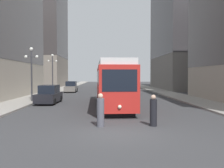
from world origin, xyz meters
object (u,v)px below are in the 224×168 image
Objects in this scene: streetcar at (112,83)px; parked_car_left_mid at (71,87)px; transit_bus at (126,81)px; lamp_post_left_far at (52,68)px; parked_car_left_near at (49,95)px; lamp_post_left_near at (32,66)px; pedestrian_crossing_far at (101,111)px; pedestrian_crossing_near at (153,112)px.

streetcar reaches higher than parked_car_left_mid.
transit_bus is at bearing 78.95° from streetcar.
lamp_post_left_far reaches higher than parked_car_left_mid.
parked_car_left_near is 3.54m from lamp_post_left_near.
lamp_post_left_far is at bearing -62.35° from pedestrian_crossing_far.
streetcar is at bearing -20.16° from lamp_post_left_near.
pedestrian_crossing_near is 0.31× the size of lamp_post_left_near.
streetcar is 1.26× the size of transit_bus.
parked_car_left_near reaches higher than pedestrian_crossing_near.
parked_car_left_near is 0.86× the size of lamp_post_left_near.
pedestrian_crossing_near is (1.92, -9.04, -1.30)m from streetcar.
lamp_post_left_near is 10.25m from lamp_post_left_far.
parked_car_left_mid is (-6.18, 18.97, -1.26)m from streetcar.
lamp_post_left_near is (-10.00, 12.00, 2.95)m from pedestrian_crossing_near.
parked_car_left_mid is at bearing 172.93° from transit_bus.
pedestrian_crossing_near is at bearing -65.80° from lamp_post_left_far.
parked_car_left_mid is (-0.00, 16.68, -0.00)m from parked_car_left_near.
lamp_post_left_far is (-8.08, 13.22, 1.77)m from streetcar.
lamp_post_left_near is 0.96× the size of lamp_post_left_far.
lamp_post_left_far reaches higher than parked_car_left_near.
transit_bus reaches higher than pedestrian_crossing_far.
lamp_post_left_near is at bearing 157.97° from streetcar.
lamp_post_left_near reaches higher than parked_car_left_near.
streetcar is 8.21× the size of pedestrian_crossing_near.
streetcar is 9.19m from pedestrian_crossing_far.
transit_bus is 2.03× the size of lamp_post_left_near.
parked_car_left_near is 12.50m from pedestrian_crossing_far.
pedestrian_crossing_near is at bearing -79.87° from streetcar.
parked_car_left_near is at bearing -55.37° from pedestrian_crossing_far.
streetcar is 2.98× the size of parked_car_left_near.
pedestrian_crossing_near is at bearing -52.89° from parked_car_left_near.
lamp_post_left_near is (-8.08, 2.97, 1.65)m from streetcar.
parked_car_left_mid is 0.75× the size of lamp_post_left_far.
streetcar is at bearing -86.08° from pedestrian_crossing_far.
parked_car_left_near is at bearing 59.76° from pedestrian_crossing_near.
streetcar is at bearing -97.55° from transit_bus.
pedestrian_crossing_far is at bearing -79.61° from parked_car_left_mid.
pedestrian_crossing_far is at bearing 114.65° from pedestrian_crossing_near.
pedestrian_crossing_near is 0.30× the size of lamp_post_left_far.
pedestrian_crossing_far is at bearing -97.85° from streetcar.
streetcar is at bearing -18.85° from parked_car_left_near.
lamp_post_left_near is at bearing -96.96° from parked_car_left_mid.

